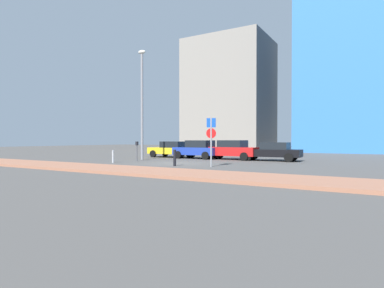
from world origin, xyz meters
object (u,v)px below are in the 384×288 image
(parked_car_blue, at_px, (198,149))
(traffic_bollard_mid, at_px, (175,158))
(street_lamp, at_px, (142,97))
(parking_meter, at_px, (137,148))
(parked_car_red, at_px, (232,150))
(parked_car_black, at_px, (272,151))
(traffic_bollard_near, at_px, (113,157))
(parked_car_yellow, at_px, (173,149))
(parking_sign_post, at_px, (211,136))

(parked_car_blue, xyz_separation_m, traffic_bollard_mid, (2.48, -7.32, -0.30))
(street_lamp, bearing_deg, traffic_bollard_mid, -33.54)
(parking_meter, xyz_separation_m, street_lamp, (-0.78, 1.55, 4.09))
(parked_car_blue, relative_size, parked_car_red, 0.88)
(parked_car_blue, xyz_separation_m, parked_car_black, (6.24, 0.37, -0.08))
(parked_car_blue, height_order, traffic_bollard_near, parked_car_blue)
(parked_car_yellow, relative_size, parking_meter, 3.06)
(parking_meter, xyz_separation_m, traffic_bollard_near, (-0.26, -2.23, -0.51))
(parked_car_yellow, relative_size, traffic_bollard_mid, 4.47)
(parked_car_yellow, distance_m, street_lamp, 5.88)
(parked_car_black, relative_size, parking_sign_post, 1.58)
(parking_sign_post, bearing_deg, parking_meter, 167.53)
(parked_car_red, xyz_separation_m, parking_meter, (-5.34, -5.42, 0.15))
(parked_car_red, relative_size, parking_sign_post, 1.57)
(parked_car_red, relative_size, parking_meter, 3.11)
(parked_car_blue, distance_m, parked_car_black, 6.26)
(parking_meter, relative_size, traffic_bollard_near, 1.68)
(traffic_bollard_mid, bearing_deg, parking_meter, 155.83)
(parked_car_black, height_order, parking_meter, parking_meter)
(parking_sign_post, bearing_deg, parked_car_red, 103.65)
(parked_car_red, distance_m, street_lamp, 8.39)
(parked_car_black, bearing_deg, parked_car_yellow, 179.76)
(parked_car_yellow, bearing_deg, parking_sign_post, -43.41)
(parking_meter, bearing_deg, parked_car_blue, 65.38)
(parking_sign_post, bearing_deg, parked_car_black, 77.50)
(parking_sign_post, height_order, parking_meter, parking_sign_post)
(street_lamp, height_order, traffic_bollard_mid, street_lamp)
(parked_car_blue, distance_m, traffic_bollard_near, 7.83)
(street_lamp, distance_m, traffic_bollard_near, 5.98)
(parking_sign_post, relative_size, parking_meter, 1.99)
(traffic_bollard_near, xyz_separation_m, traffic_bollard_mid, (5.10, 0.05, 0.06))
(street_lamp, relative_size, traffic_bollard_near, 10.00)
(street_lamp, bearing_deg, parking_meter, -63.39)
(parked_car_blue, height_order, parking_meter, parked_car_blue)
(parked_car_black, relative_size, parking_meter, 3.13)
(parked_car_red, relative_size, traffic_bollard_mid, 4.54)
(parked_car_black, distance_m, traffic_bollard_mid, 8.56)
(parked_car_yellow, bearing_deg, parked_car_blue, -8.14)
(parked_car_black, relative_size, street_lamp, 0.52)
(parking_sign_post, height_order, traffic_bollard_near, parking_sign_post)
(parked_car_black, height_order, street_lamp, street_lamp)
(parking_meter, distance_m, traffic_bollard_near, 2.30)
(parked_car_yellow, relative_size, traffic_bollard_near, 5.13)
(traffic_bollard_mid, bearing_deg, street_lamp, 146.46)
(street_lamp, bearing_deg, parked_car_black, 22.90)
(parked_car_red, xyz_separation_m, parked_car_black, (3.26, 0.09, -0.07))
(parked_car_blue, distance_m, parking_meter, 5.66)
(parked_car_red, bearing_deg, parking_sign_post, -76.35)
(parked_car_yellow, bearing_deg, traffic_bollard_near, -88.38)
(parked_car_blue, height_order, parking_sign_post, parking_sign_post)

